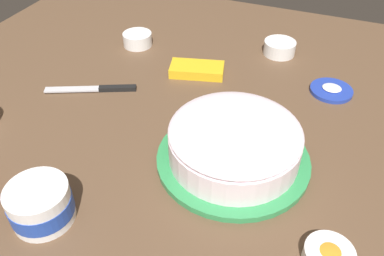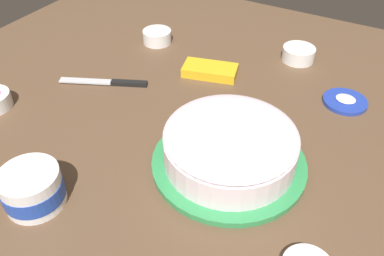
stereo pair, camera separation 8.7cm
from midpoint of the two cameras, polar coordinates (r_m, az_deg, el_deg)
name	(u,v)px [view 2 (the right image)]	position (r m, az deg, el deg)	size (l,w,h in m)	color
ground_plane	(174,128)	(0.92, 0.14, -0.11)	(1.54, 1.54, 0.00)	brown
frosted_cake	(230,148)	(0.81, 8.50, -3.00)	(0.32, 0.32, 0.10)	#339351
frosting_tub	(32,188)	(0.78, -18.93, -8.24)	(0.11, 0.11, 0.08)	white
frosting_tub_lid	(345,101)	(1.08, 23.20, 3.46)	(0.11, 0.11, 0.02)	#233DAD
spreading_knife	(111,82)	(1.08, -9.21, 6.37)	(0.22, 0.12, 0.01)	silver
sprinkle_bowl_green	(298,54)	(1.22, 16.99, 10.06)	(0.09, 0.09, 0.04)	white
sprinkle_bowl_rainbow	(157,36)	(1.26, -3.00, 12.89)	(0.09, 0.09, 0.04)	white
candy_box_lower	(210,70)	(1.11, 4.86, 8.12)	(0.15, 0.07, 0.03)	yellow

